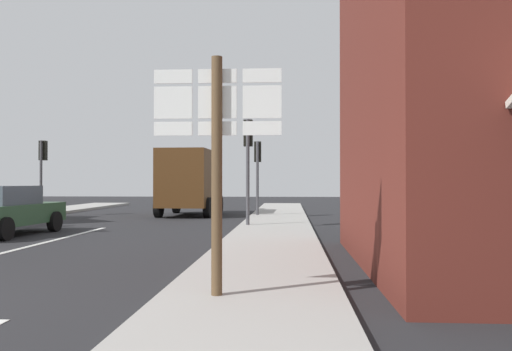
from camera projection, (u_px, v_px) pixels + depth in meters
The scene contains 9 objects.
ground_plane at pixel (81, 234), 16.14m from camera, with size 80.00×80.00×0.00m, color #232326.
sidewalk_right at pixel (271, 240), 13.78m from camera, with size 2.43×44.00×0.14m, color #9E9B96.
lane_centre_stripe at pixel (12, 251), 12.15m from camera, with size 0.16×12.00×0.01m, color silver.
sedan_far at pixel (3, 210), 15.61m from camera, with size 2.16×4.29×1.47m.
delivery_truck at pixel (190, 180), 24.89m from camera, with size 2.56×5.04×3.05m.
route_sign_post at pixel (217, 150), 6.81m from camera, with size 1.66×0.14×3.20m.
traffic_light_far_right at pixel (258, 161), 23.37m from camera, with size 0.30×0.49×3.37m.
traffic_light_far_left at pixel (43, 160), 24.28m from camera, with size 0.30×0.49×3.48m.
traffic_light_near_right at pixel (248, 148), 17.99m from camera, with size 0.30×0.49×3.70m.
Camera 1 is at (6.37, -5.79, 1.59)m, focal length 37.16 mm.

